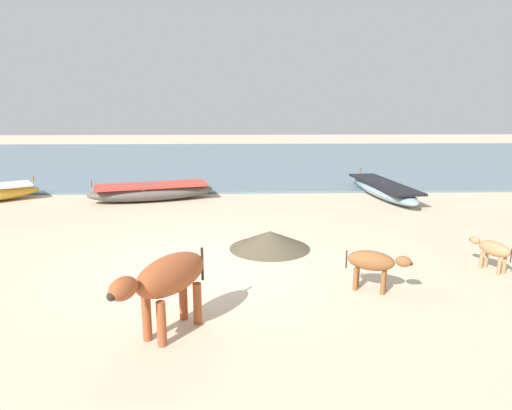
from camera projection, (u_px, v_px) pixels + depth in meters
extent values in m
plane|color=beige|center=(204.00, 268.00, 8.04)|extent=(80.00, 80.00, 0.00)
cube|color=slate|center=(230.00, 159.00, 24.67)|extent=(60.00, 20.00, 0.08)
ellipsoid|color=#5B5651|center=(152.00, 192.00, 13.84)|extent=(4.05, 2.14, 0.53)
cube|color=#CC3F33|center=(152.00, 185.00, 13.79)|extent=(3.60, 1.98, 0.07)
cube|color=olive|center=(142.00, 188.00, 13.72)|extent=(0.37, 0.92, 0.04)
cylinder|color=olive|center=(91.00, 184.00, 13.22)|extent=(0.06, 0.06, 0.20)
ellipsoid|color=#8CA5B7|center=(383.00, 190.00, 14.43)|extent=(1.41, 4.67, 0.47)
cube|color=black|center=(383.00, 184.00, 14.39)|extent=(1.33, 4.12, 0.07)
cube|color=olive|center=(379.00, 184.00, 14.74)|extent=(0.83, 0.20, 0.04)
cylinder|color=olive|center=(360.00, 171.00, 16.41)|extent=(0.06, 0.06, 0.20)
cylinder|color=olive|center=(33.00, 179.00, 14.29)|extent=(0.06, 0.06, 0.20)
ellipsoid|color=#9E4C28|center=(171.00, 274.00, 5.61)|extent=(1.05, 1.23, 0.51)
ellipsoid|color=#9E4C28|center=(123.00, 289.00, 4.95)|extent=(0.41, 0.45, 0.28)
sphere|color=#2D2119|center=(111.00, 297.00, 4.82)|extent=(0.15, 0.15, 0.11)
cylinder|color=#9E4C28|center=(161.00, 324.00, 5.37)|extent=(0.12, 0.12, 0.58)
cylinder|color=#9E4C28|center=(147.00, 319.00, 5.51)|extent=(0.12, 0.12, 0.58)
cylinder|color=#9E4C28|center=(197.00, 303.00, 5.93)|extent=(0.12, 0.12, 0.58)
cylinder|color=#9E4C28|center=(183.00, 299.00, 6.07)|extent=(0.12, 0.12, 0.58)
cylinder|color=#2D2119|center=(202.00, 264.00, 6.13)|extent=(0.04, 0.04, 0.48)
ellipsoid|color=tan|center=(494.00, 249.00, 7.82)|extent=(0.47, 0.67, 0.27)
ellipsoid|color=tan|center=(475.00, 240.00, 8.17)|extent=(0.19, 0.23, 0.15)
sphere|color=#2D2119|center=(471.00, 240.00, 8.26)|extent=(0.07, 0.07, 0.06)
cylinder|color=tan|center=(481.00, 260.00, 8.01)|extent=(0.06, 0.06, 0.31)
cylinder|color=tan|center=(486.00, 259.00, 8.07)|extent=(0.06, 0.06, 0.31)
cylinder|color=tan|center=(499.00, 267.00, 7.69)|extent=(0.06, 0.06, 0.31)
cylinder|color=tan|center=(504.00, 265.00, 7.75)|extent=(0.06, 0.06, 0.31)
cylinder|color=#2D2119|center=(511.00, 256.00, 7.54)|extent=(0.02, 0.02, 0.25)
ellipsoid|color=brown|center=(371.00, 261.00, 6.97)|extent=(0.80, 0.58, 0.32)
ellipsoid|color=brown|center=(403.00, 261.00, 6.77)|extent=(0.28, 0.24, 0.17)
sphere|color=#2D2119|center=(411.00, 264.00, 6.73)|extent=(0.09, 0.09, 0.07)
cylinder|color=brown|center=(384.00, 280.00, 7.03)|extent=(0.07, 0.07, 0.37)
cylinder|color=brown|center=(383.00, 283.00, 6.88)|extent=(0.07, 0.07, 0.37)
cylinder|color=brown|center=(357.00, 276.00, 7.19)|extent=(0.07, 0.07, 0.37)
cylinder|color=brown|center=(355.00, 279.00, 7.05)|extent=(0.07, 0.07, 0.37)
cylinder|color=#2D2119|center=(346.00, 259.00, 7.12)|extent=(0.02, 0.02, 0.30)
cone|color=brown|center=(270.00, 240.00, 9.15)|extent=(1.99, 1.99, 0.37)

